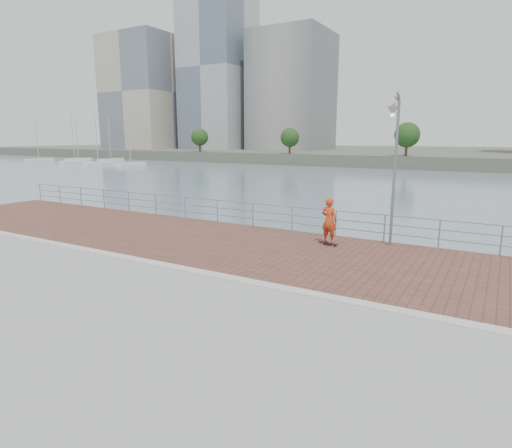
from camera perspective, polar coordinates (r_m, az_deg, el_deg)
The scene contains 11 objects.
water at distance 13.81m, azimuth -4.33°, elevation -15.02°, with size 400.00×400.00×0.00m, color slate.
seawall at distance 10.15m, azimuth -21.67°, elevation -19.96°, with size 40.00×24.00×2.00m, color gray.
brick_lane at distance 16.00m, azimuth 2.89°, elevation -3.54°, with size 40.00×6.80×0.02m, color brown.
curb at distance 13.03m, azimuth -4.46°, elevation -7.01°, with size 40.00×0.40×0.06m, color #B7B5AD.
far_shore at distance 132.91m, azimuth 27.44°, elevation 8.16°, with size 320.00×95.00×2.50m, color #4C5142.
guardrail at distance 18.86m, azimuth 7.67°, elevation 0.82°, with size 39.06×0.06×1.13m.
street_lamp at distance 16.63m, azimuth 17.92°, elevation 10.09°, with size 0.40×1.17×5.50m.
skateboard at distance 16.95m, azimuth 9.63°, elevation -2.56°, with size 0.76×0.30×0.09m.
skateboarder at distance 16.75m, azimuth 9.74°, elevation 0.45°, with size 0.65×0.43×1.78m, color #C53D1A.
shoreline_trees at distance 88.12m, azimuth 22.04°, elevation 10.78°, with size 109.41×4.81×6.42m.
marina at distance 111.10m, azimuth -21.55°, elevation 7.84°, with size 35.11×18.70×10.84m.
Camera 1 is at (7.07, -10.13, 4.17)m, focal length 30.00 mm.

